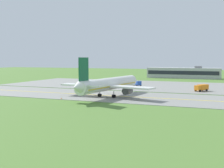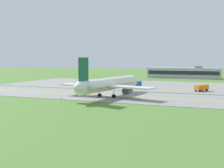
{
  "view_description": "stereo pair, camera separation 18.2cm",
  "coord_description": "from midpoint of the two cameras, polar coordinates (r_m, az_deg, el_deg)",
  "views": [
    {
      "loc": [
        41.58,
        -89.63,
        12.42
      ],
      "look_at": [
        4.7,
        -0.02,
        4.0
      ],
      "focal_mm": 47.27,
      "sensor_mm": 36.0,
      "label": 1
    },
    {
      "loc": [
        41.75,
        -89.56,
        12.42
      ],
      "look_at": [
        4.7,
        -0.02,
        4.0
      ],
      "focal_mm": 47.27,
      "sensor_mm": 36.0,
      "label": 2
    }
  ],
  "objects": [
    {
      "name": "traffic_cone_near_edge",
      "position": [
        91.24,
        -9.85,
        -2.74
      ],
      "size": [
        0.44,
        0.44,
        0.6
      ],
      "primitive_type": "cone",
      "color": "orange",
      "rests_on": "ground"
    },
    {
      "name": "taxiway_strip",
      "position": [
        99.59,
        -2.55,
        -2.17
      ],
      "size": [
        240.0,
        28.0,
        0.1
      ],
      "primitive_type": "cube",
      "color": "gray",
      "rests_on": "ground"
    },
    {
      "name": "service_truck_baggage",
      "position": [
        116.0,
        16.89,
        -0.63
      ],
      "size": [
        4.96,
        6.16,
        2.6
      ],
      "color": "orange",
      "rests_on": "ground"
    },
    {
      "name": "apron_pad",
      "position": [
        135.92,
        8.8,
        -0.31
      ],
      "size": [
        140.0,
        52.0,
        0.1
      ],
      "primitive_type": "cube",
      "color": "gray",
      "rests_on": "ground"
    },
    {
      "name": "service_truck_fuel",
      "position": [
        132.31,
        4.91,
        0.08
      ],
      "size": [
        5.8,
        6.13,
        2.59
      ],
      "color": "#264CA5",
      "rests_on": "ground"
    },
    {
      "name": "airplane_lead",
      "position": [
        95.0,
        -0.65,
        -0.04
      ],
      "size": [
        32.34,
        39.66,
        12.7
      ],
      "color": "white",
      "rests_on": "ground"
    },
    {
      "name": "taxiway_centreline",
      "position": [
        99.58,
        -2.55,
        -2.14
      ],
      "size": [
        220.0,
        0.6,
        0.01
      ],
      "primitive_type": "cube",
      "color": "yellow",
      "rests_on": "taxiway_strip"
    },
    {
      "name": "terminal_building",
      "position": [
        191.35,
        13.62,
        2.1
      ],
      "size": [
        45.08,
        9.06,
        7.75
      ],
      "color": "#B2B2B7",
      "rests_on": "ground"
    },
    {
      "name": "ground_plane",
      "position": [
        99.59,
        -2.55,
        -2.2
      ],
      "size": [
        500.0,
        500.0,
        0.0
      ],
      "primitive_type": "plane",
      "color": "#517A33"
    }
  ]
}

